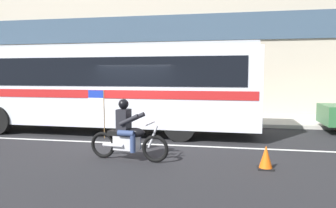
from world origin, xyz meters
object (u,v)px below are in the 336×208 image
Objects in this scene: transit_bus at (102,83)px; fire_hydrant at (113,110)px; traffic_cone at (266,158)px; motorcycle_with_rider at (127,134)px.

transit_bus is 15.43× the size of fire_hydrant.
transit_bus is at bearing 145.72° from traffic_cone.
traffic_cone is at bearing -34.28° from transit_bus.
motorcycle_with_rider is 6.92m from fire_hydrant.
transit_bus is 5.29× the size of motorcycle_with_rider.
motorcycle_with_rider is 3.98× the size of traffic_cone.
traffic_cone is (3.38, -0.14, -0.41)m from motorcycle_with_rider.
motorcycle_with_rider is at bearing -59.13° from transit_bus.
transit_bus is 21.04× the size of traffic_cone.
fire_hydrant is at bearing 113.41° from motorcycle_with_rider.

